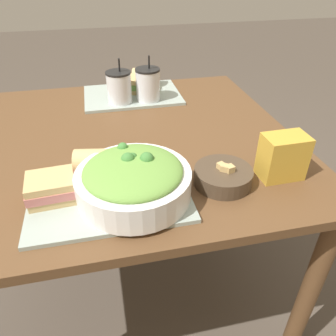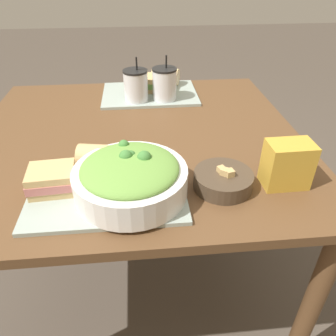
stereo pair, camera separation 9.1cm
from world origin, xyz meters
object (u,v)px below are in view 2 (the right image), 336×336
at_px(sandwich_near, 52,179).
at_px(baguette_near, 104,158).
at_px(soup_bowl, 223,180).
at_px(chip_bag, 287,164).
at_px(salad_bowl, 130,177).
at_px(drink_cup_dark, 136,86).
at_px(baguette_far, 166,76).
at_px(sandwich_far, 158,83).
at_px(drink_cup_red, 165,85).

xyz_separation_m(sandwich_near, baguette_near, (0.13, 0.09, 0.01)).
relative_size(soup_bowl, sandwich_near, 1.25).
bearing_deg(soup_bowl, chip_bag, -0.48).
relative_size(soup_bowl, chip_bag, 1.25).
bearing_deg(salad_bowl, baguette_near, 121.61).
bearing_deg(drink_cup_dark, baguette_far, 52.08).
bearing_deg(soup_bowl, sandwich_far, 99.94).
relative_size(salad_bowl, soup_bowl, 1.82).
distance_m(sandwich_near, sandwich_far, 0.78).
distance_m(baguette_far, chip_bag, 0.85).
bearing_deg(soup_bowl, drink_cup_red, 99.78).
relative_size(baguette_far, chip_bag, 1.08).
relative_size(sandwich_near, sandwich_far, 0.87).
xyz_separation_m(salad_bowl, drink_cup_dark, (0.02, 0.64, 0.01)).
bearing_deg(baguette_near, baguette_far, -9.00).
relative_size(salad_bowl, chip_bag, 2.28).
height_order(soup_bowl, baguette_far, baguette_far).
bearing_deg(sandwich_far, drink_cup_dark, -118.36).
bearing_deg(baguette_far, chip_bag, -142.98).
height_order(soup_bowl, chip_bag, chip_bag).
distance_m(sandwich_near, chip_bag, 0.64).
height_order(baguette_near, sandwich_far, baguette_near).
bearing_deg(baguette_far, baguette_near, 180.00).
xyz_separation_m(drink_cup_dark, chip_bag, (0.40, -0.62, -0.01)).
relative_size(sandwich_near, baguette_far, 0.93).
bearing_deg(salad_bowl, soup_bowl, 3.51).
relative_size(baguette_near, chip_bag, 1.20).
xyz_separation_m(salad_bowl, chip_bag, (0.43, 0.01, 0.00)).
relative_size(baguette_far, drink_cup_dark, 0.77).
distance_m(salad_bowl, drink_cup_red, 0.65).
height_order(salad_bowl, baguette_far, salad_bowl).
bearing_deg(sandwich_far, drink_cup_red, -64.50).
bearing_deg(drink_cup_red, baguette_near, -113.27).
bearing_deg(chip_bag, drink_cup_dark, 121.56).
distance_m(salad_bowl, baguette_far, 0.84).
distance_m(sandwich_far, drink_cup_red, 0.11).
distance_m(baguette_near, drink_cup_dark, 0.52).
relative_size(baguette_near, drink_cup_red, 0.84).
distance_m(soup_bowl, drink_cup_dark, 0.66).
bearing_deg(sandwich_far, baguette_near, -93.30).
bearing_deg(sandwich_near, chip_bag, -6.12).
distance_m(soup_bowl, drink_cup_red, 0.63).
relative_size(sandwich_near, drink_cup_dark, 0.72).
height_order(baguette_far, drink_cup_dark, drink_cup_dark).
relative_size(sandwich_near, baguette_near, 0.83).
bearing_deg(baguette_near, drink_cup_dark, -0.81).
bearing_deg(baguette_near, salad_bowl, -138.11).
bearing_deg(drink_cup_dark, drink_cup_red, -0.00).
height_order(soup_bowl, drink_cup_red, drink_cup_red).
xyz_separation_m(sandwich_near, sandwich_far, (0.33, 0.71, -0.00)).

